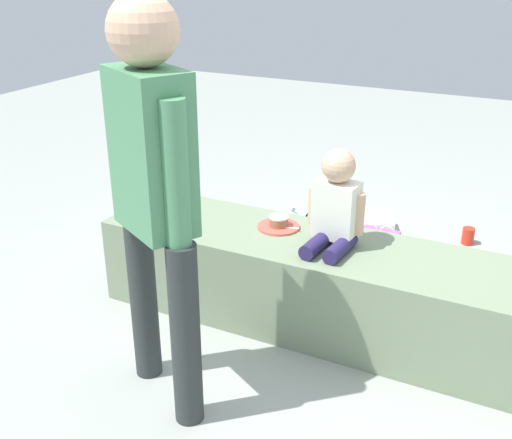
# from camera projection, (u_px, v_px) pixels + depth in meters

# --- Properties ---
(ground_plane) EXTENTS (12.00, 12.00, 0.00)m
(ground_plane) POSITION_uv_depth(u_px,v_px,m) (341.00, 330.00, 3.17)
(ground_plane) COLOR #A0A49D
(concrete_ledge) EXTENTS (2.56, 0.56, 0.47)m
(concrete_ledge) POSITION_uv_depth(u_px,v_px,m) (344.00, 291.00, 3.07)
(concrete_ledge) COLOR gray
(concrete_ledge) RESTS_ON ground_plane
(child_seated) EXTENTS (0.28, 0.32, 0.48)m
(child_seated) POSITION_uv_depth(u_px,v_px,m) (335.00, 205.00, 2.93)
(child_seated) COLOR #282052
(child_seated) RESTS_ON concrete_ledge
(adult_standing) EXTENTS (0.45, 0.34, 1.67)m
(adult_standing) POSITION_uv_depth(u_px,v_px,m) (153.00, 178.00, 2.31)
(adult_standing) COLOR #2B3030
(adult_standing) RESTS_ON ground_plane
(cake_plate) EXTENTS (0.22, 0.22, 0.07)m
(cake_plate) POSITION_uv_depth(u_px,v_px,m) (279.00, 224.00, 3.20)
(cake_plate) COLOR #E0594C
(cake_plate) RESTS_ON concrete_ledge
(gift_bag) EXTENTS (0.23, 0.13, 0.38)m
(gift_bag) POSITION_uv_depth(u_px,v_px,m) (376.00, 258.00, 3.54)
(gift_bag) COLOR #B259BF
(gift_bag) RESTS_ON ground_plane
(water_bottle_near_gift) EXTENTS (0.07, 0.07, 0.22)m
(water_bottle_near_gift) POSITION_uv_depth(u_px,v_px,m) (292.00, 224.00, 4.15)
(water_bottle_near_gift) COLOR silver
(water_bottle_near_gift) RESTS_ON ground_plane
(party_cup_red) EXTENTS (0.08, 0.08, 0.11)m
(party_cup_red) POSITION_uv_depth(u_px,v_px,m) (468.00, 236.00, 4.08)
(party_cup_red) COLOR red
(party_cup_red) RESTS_ON ground_plane
(cake_box_white) EXTENTS (0.36, 0.37, 0.13)m
(cake_box_white) POSITION_uv_depth(u_px,v_px,m) (372.00, 225.00, 4.22)
(cake_box_white) COLOR white
(cake_box_white) RESTS_ON ground_plane
(handbag_black_leather) EXTENTS (0.33, 0.12, 0.30)m
(handbag_black_leather) POSITION_uv_depth(u_px,v_px,m) (320.00, 238.00, 3.95)
(handbag_black_leather) COLOR black
(handbag_black_leather) RESTS_ON ground_plane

